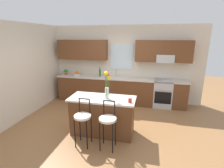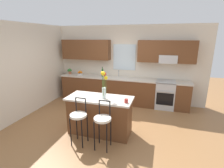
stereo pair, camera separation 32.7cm
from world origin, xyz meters
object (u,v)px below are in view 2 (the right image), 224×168
(kitchen_island, at_px, (100,115))
(flower_vase, at_px, (104,82))
(potted_plant_small, at_px, (70,71))
(fruit_bowl_oranges, at_px, (80,73))
(oven_range, at_px, (165,94))
(bar_stool_near, at_px, (79,117))
(bar_stool_middle, at_px, (103,121))
(mug_ceramic, at_px, (126,101))
(bottle_olive_oil, at_px, (102,73))

(kitchen_island, xyz_separation_m, flower_vase, (0.12, -0.01, 0.84))
(kitchen_island, distance_m, potted_plant_small, 2.97)
(fruit_bowl_oranges, xyz_separation_m, potted_plant_small, (-0.44, -0.00, 0.06))
(oven_range, height_order, bar_stool_near, bar_stool_near)
(kitchen_island, distance_m, flower_vase, 0.85)
(kitchen_island, relative_size, bar_stool_middle, 1.50)
(oven_range, distance_m, bar_stool_near, 3.18)
(flower_vase, relative_size, potted_plant_small, 3.00)
(kitchen_island, bearing_deg, mug_ceramic, -11.27)
(bar_stool_middle, xyz_separation_m, flower_vase, (-0.16, 0.54, 0.67))
(flower_vase, relative_size, mug_ceramic, 7.24)
(kitchen_island, bearing_deg, bar_stool_near, -116.40)
(kitchen_island, relative_size, mug_ceramic, 17.33)
(oven_range, height_order, mug_ceramic, mug_ceramic)
(mug_ceramic, xyz_separation_m, potted_plant_small, (-2.69, 2.23, 0.08))
(oven_range, bearing_deg, mug_ceramic, -110.93)
(oven_range, xyz_separation_m, fruit_bowl_oranges, (-3.10, 0.03, 0.52))
(bar_stool_middle, height_order, mug_ceramic, bar_stool_middle)
(bar_stool_near, relative_size, mug_ceramic, 11.58)
(flower_vase, height_order, bottle_olive_oil, flower_vase)
(bar_stool_middle, distance_m, fruit_bowl_oranges, 3.26)
(bar_stool_middle, bearing_deg, flower_vase, 106.03)
(oven_range, bearing_deg, fruit_bowl_oranges, 179.46)
(bar_stool_near, bearing_deg, bottle_olive_oil, 98.81)
(oven_range, height_order, flower_vase, flower_vase)
(kitchen_island, xyz_separation_m, bar_stool_near, (-0.28, -0.55, 0.17))
(kitchen_island, relative_size, bar_stool_near, 1.50)
(mug_ceramic, relative_size, potted_plant_small, 0.42)
(bar_stool_near, xyz_separation_m, bottle_olive_oil, (-0.41, 2.65, 0.43))
(bar_stool_near, height_order, fruit_bowl_oranges, fruit_bowl_oranges)
(bar_stool_middle, bearing_deg, mug_ceramic, 46.65)
(kitchen_island, relative_size, fruit_bowl_oranges, 6.50)
(bar_stool_middle, relative_size, fruit_bowl_oranges, 4.34)
(flower_vase, distance_m, potted_plant_small, 3.02)
(bar_stool_near, relative_size, bar_stool_middle, 1.00)
(oven_range, distance_m, potted_plant_small, 3.59)
(potted_plant_small, bearing_deg, fruit_bowl_oranges, 0.33)
(bar_stool_middle, relative_size, mug_ceramic, 11.58)
(bar_stool_middle, xyz_separation_m, fruit_bowl_oranges, (-1.86, 2.66, 0.34))
(bar_stool_near, relative_size, fruit_bowl_oranges, 4.34)
(fruit_bowl_oranges, bearing_deg, bar_stool_near, -63.79)
(oven_range, relative_size, mug_ceramic, 10.22)
(oven_range, bearing_deg, bar_stool_middle, -115.27)
(mug_ceramic, distance_m, potted_plant_small, 3.50)
(kitchen_island, distance_m, bar_stool_near, 0.64)
(kitchen_island, distance_m, fruit_bowl_oranges, 2.68)
(flower_vase, distance_m, fruit_bowl_oranges, 2.74)
(fruit_bowl_oranges, height_order, potted_plant_small, potted_plant_small)
(fruit_bowl_oranges, bearing_deg, oven_range, -0.54)
(oven_range, xyz_separation_m, bottle_olive_oil, (-2.20, 0.02, 0.60))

